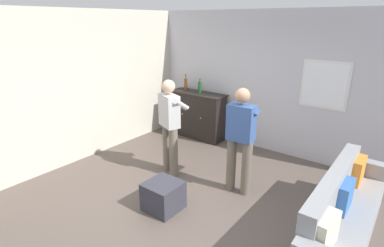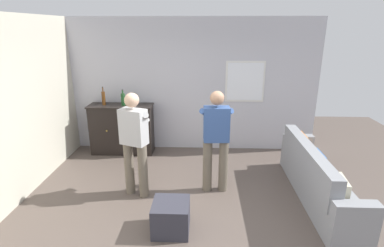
{
  "view_description": "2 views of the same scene",
  "coord_description": "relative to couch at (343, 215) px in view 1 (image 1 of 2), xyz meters",
  "views": [
    {
      "loc": [
        2.4,
        -2.98,
        2.6
      ],
      "look_at": [
        -0.18,
        0.36,
        1.13
      ],
      "focal_mm": 28.0,
      "sensor_mm": 36.0,
      "label": 1
    },
    {
      "loc": [
        0.21,
        -3.65,
        2.6
      ],
      "look_at": [
        0.05,
        0.46,
        1.26
      ],
      "focal_mm": 28.0,
      "sensor_mm": 36.0,
      "label": 2
    }
  ],
  "objects": [
    {
      "name": "bottle_wine_green",
      "position": [
        -3.42,
        1.69,
        0.84
      ],
      "size": [
        0.08,
        0.08,
        0.33
      ],
      "color": "#1E4C23",
      "rests_on": "sideboard_cabinet"
    },
    {
      "name": "person_standing_left",
      "position": [
        -2.82,
        0.01,
        0.59
      ],
      "size": [
        0.52,
        0.52,
        1.68
      ],
      "color": "#6B6051",
      "rests_on": "ground"
    },
    {
      "name": "wall_side_left",
      "position": [
        -4.64,
        -0.6,
        1.06
      ],
      "size": [
        0.12,
        5.2,
        2.8
      ],
      "primitive_type": "cube",
      "color": "beige",
      "rests_on": "ground"
    },
    {
      "name": "sideboard_cabinet",
      "position": [
        -3.49,
        1.7,
        0.18
      ],
      "size": [
        1.33,
        0.49,
        1.05
      ],
      "color": "black",
      "rests_on": "ground"
    },
    {
      "name": "wall_back_with_window",
      "position": [
        -1.96,
        2.06,
        1.06
      ],
      "size": [
        5.2,
        0.15,
        2.8
      ],
      "color": "silver",
      "rests_on": "ground"
    },
    {
      "name": "person_standing_right",
      "position": [
        -1.56,
        0.2,
        0.59
      ],
      "size": [
        0.56,
        0.49,
        1.68
      ],
      "color": "#6B6051",
      "rests_on": "ground"
    },
    {
      "name": "ottoman",
      "position": [
        -2.17,
        -0.89,
        -0.14
      ],
      "size": [
        0.48,
        0.48,
        0.42
      ],
      "primitive_type": "cube",
      "color": "#33333D",
      "rests_on": "ground"
    },
    {
      "name": "couch",
      "position": [
        0.0,
        0.0,
        0.0
      ],
      "size": [
        0.57,
        2.47,
        0.88
      ],
      "color": "gray",
      "rests_on": "ground"
    },
    {
      "name": "ground",
      "position": [
        -1.98,
        -0.6,
        -0.34
      ],
      "size": [
        10.4,
        10.4,
        0.0
      ],
      "primitive_type": "plane",
      "color": "brown"
    },
    {
      "name": "bottle_liquor_amber",
      "position": [
        -3.83,
        1.7,
        0.85
      ],
      "size": [
        0.07,
        0.07,
        0.38
      ],
      "color": "#593314",
      "rests_on": "sideboard_cabinet"
    }
  ]
}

